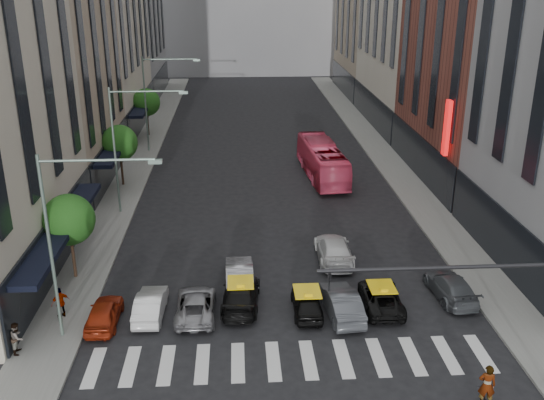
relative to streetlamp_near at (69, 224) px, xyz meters
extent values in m
plane|color=black|center=(10.04, -4.00, -5.90)|extent=(160.00, 160.00, 0.00)
cube|color=slate|center=(-1.46, 26.00, -5.83)|extent=(3.00, 96.00, 0.15)
cube|color=slate|center=(21.54, 26.00, -5.83)|extent=(3.00, 96.00, 0.15)
cube|color=tan|center=(-6.96, 24.00, 6.10)|extent=(8.00, 16.00, 24.00)
cube|color=brown|center=(27.04, 23.00, 7.10)|extent=(8.00, 18.00, 26.00)
cylinder|color=black|center=(-1.76, 6.00, -4.18)|extent=(0.18, 0.18, 3.15)
sphere|color=#174D16|center=(-1.76, 6.00, -2.24)|extent=(2.88, 2.88, 2.88)
cylinder|color=black|center=(-1.76, 22.00, -4.18)|extent=(0.18, 0.18, 3.15)
sphere|color=#174D16|center=(-1.76, 22.00, -2.24)|extent=(2.88, 2.88, 2.88)
cylinder|color=black|center=(-1.76, 38.00, -4.18)|extent=(0.18, 0.18, 3.15)
sphere|color=#174D16|center=(-1.76, 38.00, -2.24)|extent=(2.88, 2.88, 2.88)
cylinder|color=gray|center=(-0.96, 0.00, -1.25)|extent=(0.16, 0.16, 9.00)
cylinder|color=gray|center=(1.54, 0.00, 2.95)|extent=(5.00, 0.12, 0.12)
cube|color=gray|center=(4.04, 0.00, 2.85)|extent=(0.60, 0.25, 0.18)
cylinder|color=gray|center=(-0.96, 16.00, -1.25)|extent=(0.16, 0.16, 9.00)
cylinder|color=gray|center=(1.54, 16.00, 2.95)|extent=(5.00, 0.12, 0.12)
cube|color=gray|center=(4.04, 16.00, 2.85)|extent=(0.60, 0.25, 0.18)
cylinder|color=gray|center=(-0.96, 32.00, -1.25)|extent=(0.16, 0.16, 9.00)
cylinder|color=gray|center=(1.54, 32.00, 2.95)|extent=(5.00, 0.12, 0.12)
cube|color=gray|center=(4.04, 32.00, 2.85)|extent=(0.60, 0.25, 0.18)
cylinder|color=black|center=(15.54, -5.00, -0.10)|extent=(10.00, 0.16, 0.16)
imported|color=black|center=(11.04, -5.00, -0.60)|extent=(0.13, 0.16, 0.80)
cube|color=red|center=(22.64, 16.00, 0.10)|extent=(0.30, 0.70, 4.00)
imported|color=maroon|center=(0.84, 1.08, -5.28)|extent=(1.51, 3.68, 1.25)
imported|color=silver|center=(3.04, 1.75, -5.27)|extent=(1.44, 3.91, 1.28)
imported|color=gray|center=(5.34, 1.69, -5.30)|extent=(2.01, 4.33, 1.20)
imported|color=black|center=(7.64, 2.45, -5.23)|extent=(2.26, 4.80, 1.35)
imported|color=black|center=(11.02, 1.51, -5.29)|extent=(1.47, 3.63, 1.23)
imported|color=#3F4146|center=(12.75, 1.22, -5.19)|extent=(1.88, 4.43, 1.42)
imported|color=black|center=(14.94, 1.85, -5.31)|extent=(2.14, 4.33, 1.18)
imported|color=#484C51|center=(18.91, 2.65, -5.26)|extent=(2.11, 4.55, 1.29)
imported|color=#96969B|center=(7.59, 4.67, -5.19)|extent=(1.59, 4.34, 1.42)
imported|color=silver|center=(13.34, 7.46, -5.18)|extent=(2.08, 4.99, 1.44)
imported|color=#E64368|center=(14.79, 23.28, -4.42)|extent=(3.25, 10.83, 2.98)
imported|color=gray|center=(17.28, -6.23, -4.18)|extent=(0.76, 0.59, 1.85)
imported|color=gray|center=(-2.56, -1.32, -4.99)|extent=(0.64, 0.79, 1.53)
imported|color=gray|center=(-1.39, 1.64, -4.94)|extent=(1.00, 0.90, 1.63)
camera|label=1|loc=(7.60, -25.46, 10.60)|focal=40.00mm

